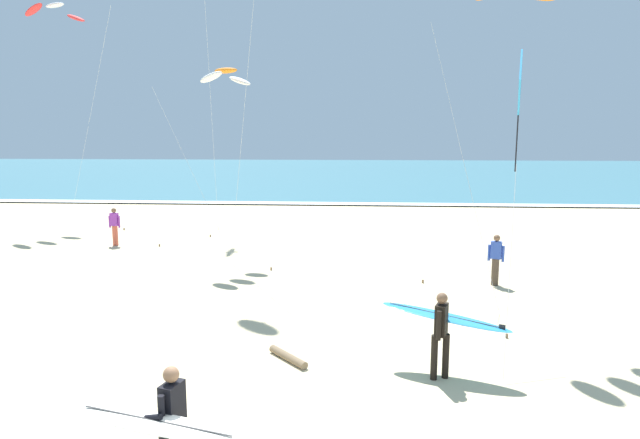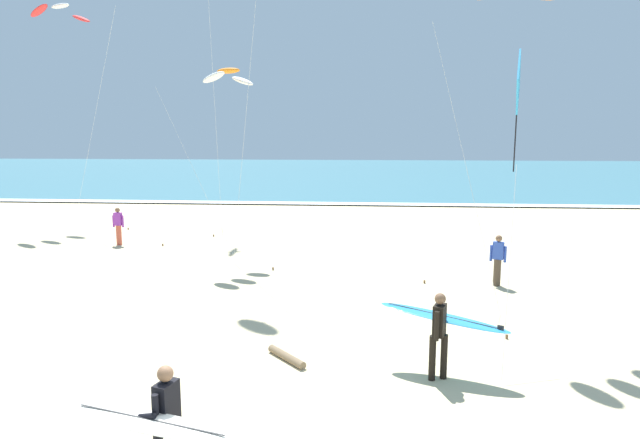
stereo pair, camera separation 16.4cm
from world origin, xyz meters
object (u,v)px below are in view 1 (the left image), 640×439
kite_arc_amber_high (226,77)px  bystander_purple_top (115,226)px  bystander_blue_top (496,259)px  surfer_trailing (443,323)px  driftwood_log (288,357)px  kite_diamond_cobalt_close (519,95)px  surfer_lead (165,421)px  kite_arc_ivory_low (55,12)px

kite_arc_amber_high → bystander_purple_top: size_ratio=4.41×
kite_arc_amber_high → bystander_blue_top: bearing=-19.5°
surfer_trailing → driftwood_log: bearing=171.8°
surfer_trailing → driftwood_log: (-3.07, 0.44, -0.97)m
kite_arc_amber_high → bystander_purple_top: bearing=161.1°
kite_diamond_cobalt_close → driftwood_log: kite_diamond_cobalt_close is taller
surfer_lead → surfer_trailing: (4.09, 3.87, 0.00)m
kite_diamond_cobalt_close → bystander_purple_top: (-12.93, 11.82, -4.51)m
surfer_lead → bystander_purple_top: 17.25m
surfer_lead → driftwood_log: surfer_lead is taller
kite_arc_amber_high → surfer_trailing: bearing=-56.4°
surfer_lead → kite_arc_amber_high: (-2.38, 13.60, 5.65)m
surfer_lead → kite_diamond_cobalt_close: bearing=34.7°
kite_arc_amber_high → bystander_purple_top: 8.15m
bystander_purple_top → surfer_trailing: bearing=-44.4°
kite_diamond_cobalt_close → bystander_blue_top: 8.27m
surfer_lead → kite_diamond_cobalt_close: 7.64m
bystander_blue_top → bystander_purple_top: bearing=160.7°
surfer_trailing → kite_arc_ivory_low: bearing=134.4°
bystander_blue_top → surfer_trailing: bearing=-111.9°
surfer_lead → driftwood_log: size_ratio=2.15×
kite_diamond_cobalt_close → surfer_trailing: bearing=167.0°
kite_diamond_cobalt_close → bystander_purple_top: bearing=137.6°
bystander_blue_top → surfer_lead: bearing=-122.9°
kite_arc_ivory_low → bystander_purple_top: size_ratio=6.97×
kite_arc_ivory_low → bystander_blue_top: (19.45, -10.69, -9.87)m
kite_arc_amber_high → bystander_blue_top: kite_arc_amber_high is taller
kite_diamond_cobalt_close → bystander_purple_top: 18.09m
kite_arc_amber_high → driftwood_log: kite_arc_amber_high is taller
surfer_trailing → bystander_blue_top: surfer_trailing is taller
surfer_lead → bystander_purple_top: surfer_lead is taller
bystander_purple_top → kite_diamond_cobalt_close: bearing=-42.4°
surfer_lead → bystander_blue_top: 12.37m
bystander_purple_top → driftwood_log: size_ratio=1.38×
surfer_trailing → kite_arc_ivory_low: kite_arc_ivory_low is taller
surfer_trailing → kite_diamond_cobalt_close: (1.12, -0.26, 4.27)m
surfer_lead → driftwood_log: 4.53m
kite_arc_ivory_low → surfer_trailing: bearing=-45.6°
kite_arc_ivory_low → bystander_blue_top: 24.29m
bystander_purple_top → kite_arc_ivory_low: bearing=131.6°
kite_arc_ivory_low → kite_diamond_cobalt_close: (17.95, -17.46, -5.36)m
surfer_lead → kite_arc_ivory_low: size_ratio=0.22×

